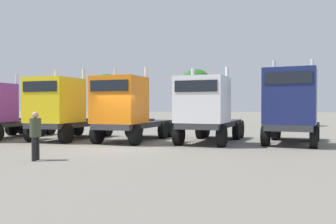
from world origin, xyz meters
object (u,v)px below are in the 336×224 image
object	(u,v)px
semi_truck_white	(206,109)
semi_truck_yellow	(61,108)
semi_truck_navy	(291,106)
semi_truck_orange	(126,109)
visitor_with_camera	(35,132)

from	to	relation	value
semi_truck_white	semi_truck_yellow	bearing A→B (deg)	-79.11
semi_truck_yellow	semi_truck_navy	xyz separation A→B (m)	(12.51, 0.47, 0.13)
semi_truck_orange	semi_truck_navy	bearing A→B (deg)	101.35
semi_truck_orange	semi_truck_navy	distance (m)	8.62
semi_truck_yellow	semi_truck_navy	distance (m)	12.52
semi_truck_yellow	semi_truck_white	distance (m)	8.24
semi_truck_white	visitor_with_camera	size ratio (longest dim) A/B	3.72
semi_truck_white	visitor_with_camera	xyz separation A→B (m)	(-5.49, -7.02, -0.78)
semi_truck_orange	visitor_with_camera	bearing A→B (deg)	-1.65
semi_truck_white	semi_truck_navy	size ratio (longest dim) A/B	1.07
semi_truck_yellow	visitor_with_camera	size ratio (longest dim) A/B	3.35
semi_truck_yellow	visitor_with_camera	bearing A→B (deg)	28.85
semi_truck_yellow	semi_truck_navy	bearing A→B (deg)	99.00
semi_truck_orange	visitor_with_camera	world-z (taller)	semi_truck_orange
semi_truck_yellow	visitor_with_camera	xyz separation A→B (m)	(2.75, -6.81, -0.83)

